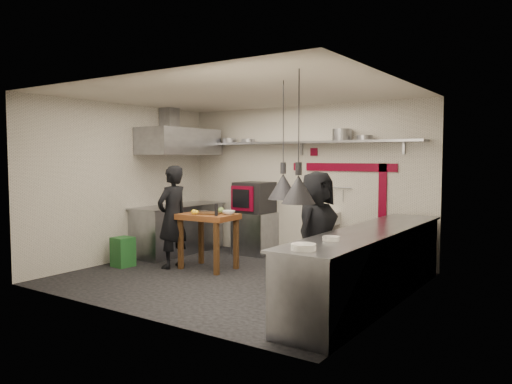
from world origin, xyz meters
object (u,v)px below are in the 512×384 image
Objects in this scene: oven_stand at (255,233)px; green_bin at (123,252)px; prep_table at (208,241)px; combi_oven at (254,197)px; chef_left at (172,217)px; chef_right at (317,232)px.

green_bin is (-1.23, -2.18, -0.15)m from oven_stand.
combi_oven is at bearing 90.46° from prep_table.
chef_left reaches higher than green_bin.
prep_table is (1.32, 0.67, 0.21)m from green_bin.
chef_left reaches higher than oven_stand.
combi_oven is at bearing -87.37° from oven_stand.
green_bin is 3.53m from chef_right.
oven_stand is 1.88m from chef_left.
oven_stand is 0.87× the size of prep_table.
prep_table reaches higher than green_bin.
prep_table is at bearing -85.81° from oven_stand.
oven_stand is 0.48× the size of chef_right.
chef_right reaches higher than oven_stand.
green_bin is at bearing -118.69° from oven_stand.
prep_table reaches higher than oven_stand.
combi_oven is 0.69× the size of prep_table.
chef_right is at bearing 6.98° from green_bin.
combi_oven is 2.83m from chef_right.
oven_stand is 2.51m from green_bin.
combi_oven is 0.37× the size of chef_left.
chef_right is (2.22, -1.73, -0.26)m from combi_oven.
chef_right is at bearing -37.16° from combi_oven.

